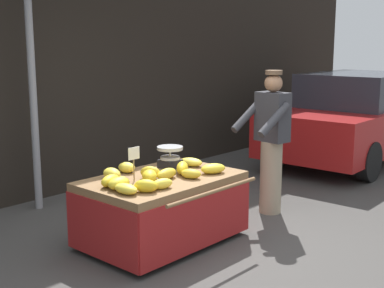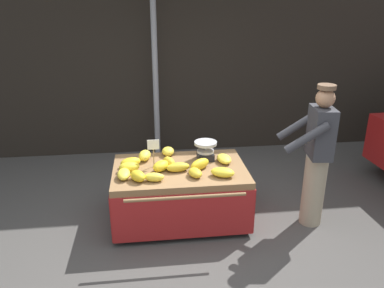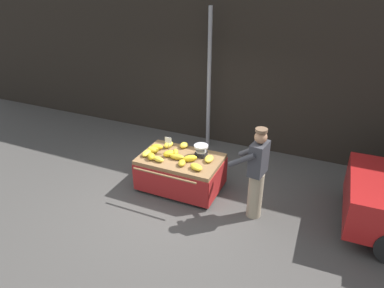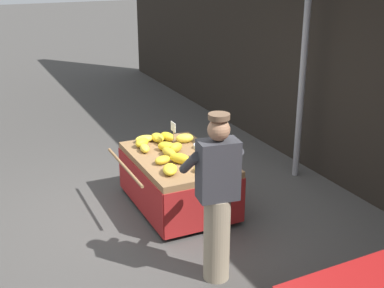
# 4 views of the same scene
# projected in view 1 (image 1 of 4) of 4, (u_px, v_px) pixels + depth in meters

# --- Properties ---
(ground_plane) EXTENTS (60.00, 60.00, 0.00)m
(ground_plane) POSITION_uv_depth(u_px,v_px,m) (204.00, 254.00, 5.20)
(ground_plane) COLOR #423F3D
(back_wall) EXTENTS (16.00, 0.24, 4.22)m
(back_wall) POSITION_uv_depth(u_px,v_px,m) (28.00, 36.00, 6.73)
(back_wall) COLOR black
(back_wall) RESTS_ON ground
(street_pole) EXTENTS (0.09, 0.09, 3.28)m
(street_pole) POSITION_uv_depth(u_px,v_px,m) (32.00, 76.00, 6.34)
(street_pole) COLOR gray
(street_pole) RESTS_ON ground
(banana_cart) EXTENTS (1.60, 1.23, 0.70)m
(banana_cart) POSITION_uv_depth(u_px,v_px,m) (162.00, 195.00, 5.41)
(banana_cart) COLOR olive
(banana_cart) RESTS_ON ground
(weighing_scale) EXTENTS (0.28, 0.28, 0.23)m
(weighing_scale) POSITION_uv_depth(u_px,v_px,m) (170.00, 157.00, 5.75)
(weighing_scale) COLOR black
(weighing_scale) RESTS_ON banana_cart
(price_sign) EXTENTS (0.14, 0.01, 0.34)m
(price_sign) POSITION_uv_depth(u_px,v_px,m) (134.00, 157.00, 5.16)
(price_sign) COLOR #997A51
(price_sign) RESTS_ON banana_cart
(banana_bunch_0) EXTENTS (0.28, 0.20, 0.11)m
(banana_bunch_0) POSITION_uv_depth(u_px,v_px,m) (110.00, 181.00, 5.01)
(banana_bunch_0) COLOR gold
(banana_bunch_0) RESTS_ON banana_cart
(banana_bunch_1) EXTENTS (0.23, 0.26, 0.12)m
(banana_bunch_1) POSITION_uv_depth(u_px,v_px,m) (146.00, 186.00, 4.82)
(banana_bunch_1) COLOR gold
(banana_bunch_1) RESTS_ON banana_cart
(banana_bunch_2) EXTENTS (0.26, 0.27, 0.12)m
(banana_bunch_2) POSITION_uv_depth(u_px,v_px,m) (149.00, 176.00, 5.17)
(banana_bunch_2) COLOR gold
(banana_bunch_2) RESTS_ON banana_cart
(banana_bunch_3) EXTENTS (0.29, 0.16, 0.11)m
(banana_bunch_3) POSITION_uv_depth(u_px,v_px,m) (167.00, 174.00, 5.28)
(banana_bunch_3) COLOR gold
(banana_bunch_3) RESTS_ON banana_cart
(banana_bunch_4) EXTENTS (0.19, 0.23, 0.13)m
(banana_bunch_4) POSITION_uv_depth(u_px,v_px,m) (150.00, 172.00, 5.30)
(banana_bunch_4) COLOR gold
(banana_bunch_4) RESTS_ON banana_cart
(banana_bunch_5) EXTENTS (0.29, 0.26, 0.13)m
(banana_bunch_5) POSITION_uv_depth(u_px,v_px,m) (182.00, 168.00, 5.49)
(banana_bunch_5) COLOR gold
(banana_bunch_5) RESTS_ON banana_cart
(banana_bunch_6) EXTENTS (0.25, 0.17, 0.12)m
(banana_bunch_6) POSITION_uv_depth(u_px,v_px,m) (119.00, 183.00, 4.91)
(banana_bunch_6) COLOR yellow
(banana_bunch_6) RESTS_ON banana_cart
(banana_bunch_7) EXTENTS (0.19, 0.24, 0.10)m
(banana_bunch_7) POSITION_uv_depth(u_px,v_px,m) (191.00, 174.00, 5.31)
(banana_bunch_7) COLOR gold
(banana_bunch_7) RESTS_ON banana_cart
(banana_bunch_8) EXTENTS (0.19, 0.26, 0.12)m
(banana_bunch_8) POSITION_uv_depth(u_px,v_px,m) (112.00, 174.00, 5.25)
(banana_bunch_8) COLOR yellow
(banana_bunch_8) RESTS_ON banana_cart
(banana_bunch_9) EXTENTS (0.31, 0.26, 0.10)m
(banana_bunch_9) POSITION_uv_depth(u_px,v_px,m) (213.00, 169.00, 5.51)
(banana_bunch_9) COLOR yellow
(banana_bunch_9) RESTS_ON banana_cart
(banana_bunch_10) EXTENTS (0.15, 0.26, 0.09)m
(banana_bunch_10) POSITION_uv_depth(u_px,v_px,m) (126.00, 189.00, 4.77)
(banana_bunch_10) COLOR yellow
(banana_bunch_10) RESTS_ON banana_cart
(banana_bunch_11) EXTENTS (0.23, 0.15, 0.10)m
(banana_bunch_11) POSITION_uv_depth(u_px,v_px,m) (162.00, 184.00, 4.93)
(banana_bunch_11) COLOR yellow
(banana_bunch_11) RESTS_ON banana_cart
(banana_bunch_12) EXTENTS (0.16, 0.21, 0.11)m
(banana_bunch_12) POSITION_uv_depth(u_px,v_px,m) (127.00, 167.00, 5.55)
(banana_bunch_12) COLOR yellow
(banana_bunch_12) RESTS_ON banana_cart
(banana_bunch_13) EXTENTS (0.19, 0.29, 0.09)m
(banana_bunch_13) POSITION_uv_depth(u_px,v_px,m) (191.00, 162.00, 5.84)
(banana_bunch_13) COLOR yellow
(banana_bunch_13) RESTS_ON banana_cart
(vendor_person) EXTENTS (0.62, 0.57, 1.71)m
(vendor_person) POSITION_uv_depth(u_px,v_px,m) (271.00, 142.00, 6.31)
(vendor_person) COLOR gray
(vendor_person) RESTS_ON ground
(parked_car) EXTENTS (3.95, 1.84, 1.51)m
(parked_car) POSITION_uv_depth(u_px,v_px,m) (355.00, 117.00, 9.22)
(parked_car) COLOR #A51919
(parked_car) RESTS_ON ground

